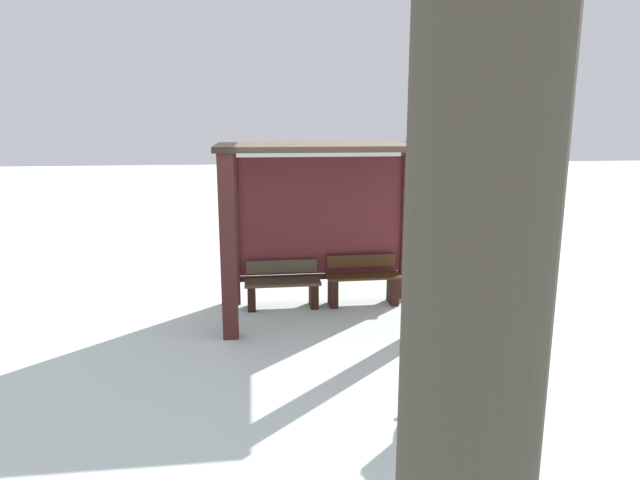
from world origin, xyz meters
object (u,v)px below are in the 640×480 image
bench_left_inside (283,287)px  dog (459,356)px  bus_shelter (325,200)px  person_walking (507,286)px  bench_center_inside (363,283)px  bare_tree (500,335)px

bench_left_inside → dog: 3.59m
bus_shelter → person_walking: (1.68, -2.45, -0.63)m
bus_shelter → bench_center_inside: bearing=18.0°
bus_shelter → dog: bearing=-72.8°
bench_center_inside → bus_shelter: bearing=-162.0°
bench_left_inside → dog: (1.56, -3.22, 0.20)m
bench_left_inside → person_walking: bearing=-49.0°
dog → person_walking: bearing=37.7°
bare_tree → person_walking: bearing=63.4°
bare_tree → bench_left_inside: bearing=89.7°
bench_left_inside → person_walking: (2.30, -2.65, 0.73)m
dog → bare_tree: size_ratio=0.22×
bench_center_inside → person_walking: 2.94m
bus_shelter → bare_tree: (-0.66, -7.10, 0.78)m
bench_left_inside → bare_tree: bearing=-90.3°
bench_center_inside → bare_tree: bare_tree is taller
bus_shelter → bare_tree: 7.17m
bench_left_inside → dog: size_ratio=1.11×
person_walking → bench_left_inside: bearing=131.0°
bare_tree → bench_center_inside: bearing=80.0°
person_walking → dog: (-0.74, -0.57, -0.52)m
bus_shelter → person_walking: bearing=-55.6°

